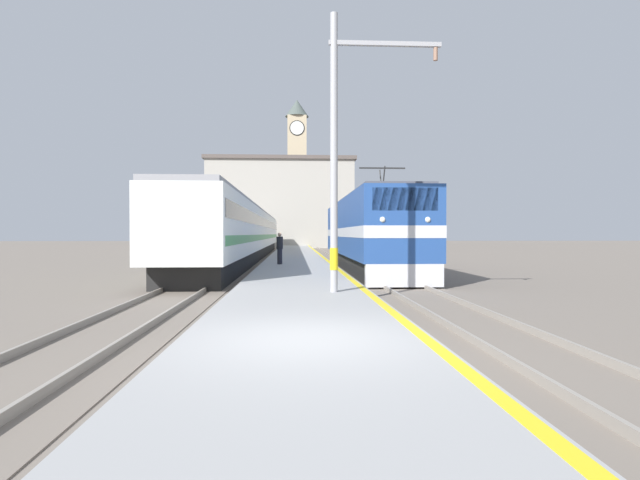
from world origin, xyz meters
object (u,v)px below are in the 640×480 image
(locomotive_train, at_px, (367,233))
(clock_tower, at_px, (297,169))
(person_on_platform, at_px, (280,248))
(passenger_train, at_px, (248,232))
(catenary_mast, at_px, (341,147))

(locomotive_train, relative_size, clock_tower, 0.76)
(locomotive_train, height_order, person_on_platform, locomotive_train)
(locomotive_train, xyz_separation_m, passenger_train, (-7.55, 14.13, 0.08))
(locomotive_train, relative_size, person_on_platform, 11.09)
(locomotive_train, xyz_separation_m, person_on_platform, (-4.61, -0.19, -0.75))
(catenary_mast, relative_size, clock_tower, 0.32)
(catenary_mast, bearing_deg, person_on_platform, 99.15)
(catenary_mast, distance_m, clock_tower, 69.10)
(person_on_platform, distance_m, clock_tower, 57.23)
(catenary_mast, height_order, person_on_platform, catenary_mast)
(catenary_mast, xyz_separation_m, person_on_platform, (-2.02, 12.53, -3.06))
(passenger_train, height_order, person_on_platform, passenger_train)
(person_on_platform, relative_size, clock_tower, 0.07)
(passenger_train, xyz_separation_m, clock_tower, (4.21, 41.75, 10.57))
(locomotive_train, height_order, clock_tower, clock_tower)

